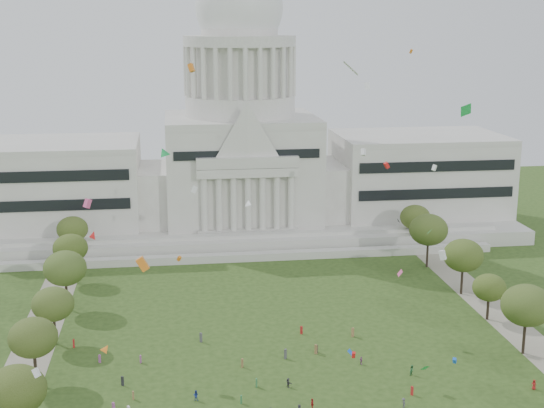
{
  "coord_description": "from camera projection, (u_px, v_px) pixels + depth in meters",
  "views": [
    {
      "loc": [
        -20.79,
        -107.55,
        60.8
      ],
      "look_at": [
        0.0,
        45.0,
        24.0
      ],
      "focal_mm": 50.0,
      "sensor_mm": 36.0,
      "label": 1
    }
  ],
  "objects": [
    {
      "name": "path_left",
      "position": [
        32.0,
        353.0,
        143.11
      ],
      "size": [
        8.0,
        160.0,
        0.04
      ],
      "primitive_type": "cube",
      "color": "gray",
      "rests_on": "ground"
    },
    {
      "name": "row_tree_l_2",
      "position": [
        33.0,
        338.0,
        129.29
      ],
      "size": [
        8.42,
        8.42,
        11.97
      ],
      "color": "black",
      "rests_on": "ground"
    },
    {
      "name": "person_8",
      "position": [
        196.0,
        395.0,
        125.11
      ],
      "size": [
        0.98,
        0.74,
        1.81
      ],
      "primitive_type": "imported",
      "rotation": [
        0.0,
        0.0,
        2.9
      ],
      "color": "navy",
      "rests_on": "ground"
    },
    {
      "name": "person_0",
      "position": [
        534.0,
        385.0,
        128.88
      ],
      "size": [
        0.99,
        1.02,
        1.76
      ],
      "primitive_type": "imported",
      "rotation": [
        0.0,
        0.0,
        5.42
      ],
      "color": "#B21E1E",
      "rests_on": "ground"
    },
    {
      "name": "kite_swarm",
      "position": [
        319.0,
        215.0,
        124.14
      ],
      "size": [
        79.75,
        100.58,
        64.73
      ],
      "color": "orange",
      "rests_on": "ground"
    },
    {
      "name": "person_10",
      "position": [
        361.0,
        360.0,
        138.37
      ],
      "size": [
        0.65,
        0.97,
        1.52
      ],
      "primitive_type": "imported",
      "rotation": [
        0.0,
        0.0,
        1.76
      ],
      "color": "#994C8C",
      "rests_on": "ground"
    },
    {
      "name": "person_5",
      "position": [
        288.0,
        383.0,
        129.6
      ],
      "size": [
        1.28,
        1.71,
        1.72
      ],
      "primitive_type": "imported",
      "rotation": [
        0.0,
        0.0,
        2.04
      ],
      "color": "#4C4C51",
      "rests_on": "ground"
    },
    {
      "name": "row_tree_l_5",
      "position": [
        70.0,
        248.0,
        181.04
      ],
      "size": [
        8.33,
        8.33,
        11.85
      ],
      "color": "black",
      "rests_on": "ground"
    },
    {
      "name": "capitol",
      "position": [
        241.0,
        156.0,
        224.79
      ],
      "size": [
        160.0,
        64.5,
        91.3
      ],
      "color": "beige",
      "rests_on": "ground"
    },
    {
      "name": "person_2",
      "position": [
        412.0,
        370.0,
        134.07
      ],
      "size": [
        1.09,
        1.05,
        1.93
      ],
      "primitive_type": "imported",
      "rotation": [
        0.0,
        0.0,
        0.71
      ],
      "color": "#33723F",
      "rests_on": "ground"
    },
    {
      "name": "row_tree_r_3",
      "position": [
        489.0,
        288.0,
        157.93
      ],
      "size": [
        7.01,
        7.01,
        9.98
      ],
      "color": "black",
      "rests_on": "ground"
    },
    {
      "name": "row_tree_l_3",
      "position": [
        53.0,
        304.0,
        145.49
      ],
      "size": [
        8.12,
        8.12,
        11.55
      ],
      "color": "black",
      "rests_on": "ground"
    },
    {
      "name": "path_right",
      "position": [
        513.0,
        327.0,
        155.72
      ],
      "size": [
        8.0,
        160.0,
        0.04
      ],
      "primitive_type": "cube",
      "color": "gray",
      "rests_on": "ground"
    },
    {
      "name": "row_tree_r_6",
      "position": [
        415.0,
        217.0,
        209.5
      ],
      "size": [
        8.42,
        8.42,
        11.97
      ],
      "color": "black",
      "rests_on": "ground"
    },
    {
      "name": "row_tree_r_4",
      "position": [
        463.0,
        255.0,
        172.45
      ],
      "size": [
        9.19,
        9.19,
        13.06
      ],
      "color": "black",
      "rests_on": "ground"
    },
    {
      "name": "distant_crowd",
      "position": [
        221.0,
        377.0,
        131.51
      ],
      "size": [
        58.92,
        39.42,
        1.95
      ],
      "color": "#B21E1E",
      "rests_on": "ground"
    },
    {
      "name": "person_3",
      "position": [
        403.0,
        403.0,
        122.81
      ],
      "size": [
        0.7,
        1.13,
        1.65
      ],
      "primitive_type": "imported",
      "rotation": [
        0.0,
        0.0,
        4.86
      ],
      "color": "#4C4C51",
      "rests_on": "ground"
    },
    {
      "name": "row_tree_l_1",
      "position": [
        16.0,
        390.0,
        109.78
      ],
      "size": [
        8.86,
        8.86,
        12.59
      ],
      "color": "black",
      "rests_on": "ground"
    },
    {
      "name": "person_4",
      "position": [
        312.0,
        404.0,
        121.98
      ],
      "size": [
        0.95,
        1.31,
        2.01
      ],
      "primitive_type": "imported",
      "rotation": [
        0.0,
        0.0,
        4.42
      ],
      "color": "#B21E1E",
      "rests_on": "ground"
    },
    {
      "name": "row_tree_r_5",
      "position": [
        429.0,
        230.0,
        191.56
      ],
      "size": [
        9.82,
        9.82,
        13.96
      ],
      "color": "black",
      "rests_on": "ground"
    },
    {
      "name": "row_tree_l_4",
      "position": [
        65.0,
        268.0,
        163.05
      ],
      "size": [
        9.29,
        9.29,
        13.21
      ],
      "color": "black",
      "rests_on": "ground"
    },
    {
      "name": "row_tree_l_6",
      "position": [
        72.0,
        229.0,
        198.33
      ],
      "size": [
        8.19,
        8.19,
        11.64
      ],
      "color": "black",
      "rests_on": "ground"
    },
    {
      "name": "row_tree_r_2",
      "position": [
        527.0,
        305.0,
        140.87
      ],
      "size": [
        9.55,
        9.55,
        13.58
      ],
      "color": "black",
      "rests_on": "ground"
    }
  ]
}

